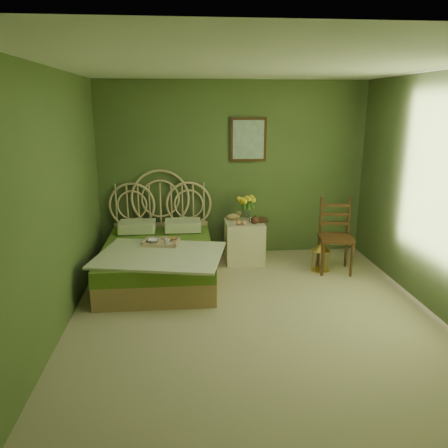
{
  "coord_description": "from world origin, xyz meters",
  "views": [
    {
      "loc": [
        -0.73,
        -4.25,
        2.24
      ],
      "look_at": [
        -0.25,
        1.0,
        0.8
      ],
      "focal_mm": 35.0,
      "sensor_mm": 36.0,
      "label": 1
    }
  ],
  "objects": [
    {
      "name": "bed",
      "position": [
        -1.1,
        1.29,
        0.29
      ],
      "size": [
        1.68,
        2.12,
        1.31
      ],
      "color": "tan",
      "rests_on": "floor"
    },
    {
      "name": "wall_art",
      "position": [
        0.22,
        2.22,
        1.75
      ],
      "size": [
        0.54,
        0.04,
        0.64
      ],
      "color": "#36180E",
      "rests_on": "wall_back"
    },
    {
      "name": "wall_left",
      "position": [
        -2.0,
        0.0,
        1.3
      ],
      "size": [
        0.0,
        4.5,
        4.5
      ],
      "primitive_type": "plane",
      "rotation": [
        1.57,
        0.0,
        1.57
      ],
      "color": "#526535",
      "rests_on": "floor"
    },
    {
      "name": "nightstand",
      "position": [
        0.13,
        1.83,
        0.37
      ],
      "size": [
        0.55,
        0.55,
        1.03
      ],
      "color": "beige",
      "rests_on": "floor"
    },
    {
      "name": "wall_right",
      "position": [
        2.0,
        0.0,
        1.3
      ],
      "size": [
        0.0,
        4.5,
        4.5
      ],
      "primitive_type": "plane",
      "rotation": [
        1.57,
        0.0,
        -1.57
      ],
      "color": "#526535",
      "rests_on": "floor"
    },
    {
      "name": "chair",
      "position": [
        1.32,
        1.39,
        0.56
      ],
      "size": [
        0.52,
        0.52,
        1.01
      ],
      "rotation": [
        0.0,
        0.0,
        -0.17
      ],
      "color": "#36180E",
      "rests_on": "floor"
    },
    {
      "name": "cereal_bowl",
      "position": [
        -1.15,
        1.26,
        0.53
      ],
      "size": [
        0.17,
        0.17,
        0.04
      ],
      "primitive_type": "imported",
      "rotation": [
        0.0,
        0.0,
        -0.11
      ],
      "color": "white",
      "rests_on": "bed"
    },
    {
      "name": "wall_back",
      "position": [
        0.0,
        2.25,
        1.3
      ],
      "size": [
        4.0,
        0.0,
        4.0
      ],
      "primitive_type": "plane",
      "rotation": [
        1.57,
        0.0,
        0.0
      ],
      "color": "#526535",
      "rests_on": "floor"
    },
    {
      "name": "ceiling",
      "position": [
        0.0,
        0.0,
        2.6
      ],
      "size": [
        4.5,
        4.5,
        0.0
      ],
      "primitive_type": "plane",
      "rotation": [
        3.14,
        0.0,
        0.0
      ],
      "color": "silver",
      "rests_on": "wall_back"
    },
    {
      "name": "book_upper",
      "position": [
        0.3,
        1.84,
        0.63
      ],
      "size": [
        0.22,
        0.26,
        0.02
      ],
      "primitive_type": "imported",
      "rotation": [
        0.0,
        0.0,
        -0.31
      ],
      "color": "#472819",
      "rests_on": "nightstand"
    },
    {
      "name": "floor",
      "position": [
        0.0,
        0.0,
        0.0
      ],
      "size": [
        4.5,
        4.5,
        0.0
      ],
      "primitive_type": "plane",
      "color": "tan",
      "rests_on": "ground"
    },
    {
      "name": "coffee_cup",
      "position": [
        -0.97,
        1.15,
        0.55
      ],
      "size": [
        0.09,
        0.09,
        0.07
      ],
      "primitive_type": "imported",
      "rotation": [
        0.0,
        0.0,
        -0.1
      ],
      "color": "white",
      "rests_on": "bed"
    },
    {
      "name": "birdcage",
      "position": [
        1.14,
        1.35,
        0.19
      ],
      "size": [
        0.26,
        0.26,
        0.39
      ],
      "rotation": [
        0.0,
        0.0,
        -0.18
      ],
      "color": "gold",
      "rests_on": "floor"
    },
    {
      "name": "book_lower",
      "position": [
        0.3,
        1.84,
        0.61
      ],
      "size": [
        0.19,
        0.24,
        0.02
      ],
      "primitive_type": "imported",
      "rotation": [
        0.0,
        0.0,
        -0.09
      ],
      "color": "#381E0F",
      "rests_on": "nightstand"
    }
  ]
}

